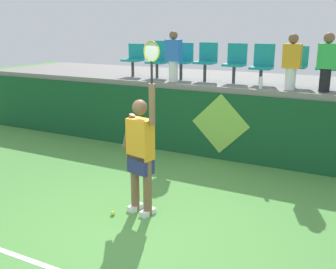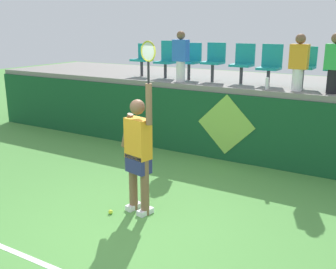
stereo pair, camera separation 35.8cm
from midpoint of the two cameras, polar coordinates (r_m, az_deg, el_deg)
ground_plane at (r=5.79m, az=-6.90°, el=-13.21°), size 40.00×40.00×0.00m
court_back_wall at (r=8.46m, az=6.34°, el=1.22°), size 13.76×0.20×1.42m
spectator_platform at (r=9.67m, az=9.63°, el=7.50°), size 13.76×3.01×0.12m
tennis_player at (r=5.85m, az=-5.67°, el=-2.41°), size 0.74×0.34×2.57m
tennis_ball at (r=6.17m, az=-9.60°, el=-11.10°), size 0.07×0.07×0.07m
water_bottle at (r=8.15m, az=11.93°, el=7.24°), size 0.07×0.07×0.24m
stadium_chair_0 at (r=10.09m, az=-5.92°, el=10.88°), size 0.44×0.42×0.79m
stadium_chair_1 at (r=9.74m, az=-2.44°, el=10.88°), size 0.44×0.42×0.87m
stadium_chair_2 at (r=9.43m, az=0.98°, el=10.76°), size 0.44×0.42×0.84m
stadium_chair_3 at (r=9.18m, az=4.39°, el=10.68°), size 0.44×0.42×0.85m
stadium_chair_4 at (r=8.94m, az=8.49°, el=10.36°), size 0.44×0.42×0.85m
stadium_chair_5 at (r=8.77m, az=12.23°, el=9.96°), size 0.44×0.42×0.85m
stadium_chair_6 at (r=8.60m, az=16.70°, el=9.71°), size 0.44×0.42×0.82m
stadium_chair_7 at (r=8.51m, az=20.95°, el=9.27°), size 0.44×0.42×0.81m
spectator_0 at (r=8.14m, az=16.10°, el=10.09°), size 0.34×0.20×1.08m
spectator_1 at (r=9.01m, az=-0.38°, el=11.24°), size 0.34×0.20×1.11m
spectator_2 at (r=8.04m, az=20.61°, el=9.79°), size 0.34×0.20×1.10m
wall_signage_mount at (r=8.56m, az=6.14°, el=-3.56°), size 1.27×0.01×1.42m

